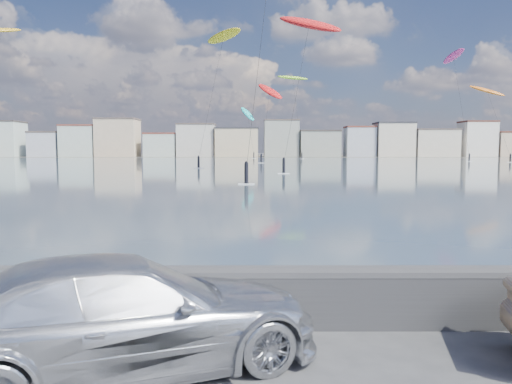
# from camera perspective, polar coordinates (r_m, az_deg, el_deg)

# --- Properties ---
(bay_water) EXTENTS (500.00, 177.00, 0.00)m
(bay_water) POSITION_cam_1_polar(r_m,az_deg,el_deg) (97.06, -0.68, 3.18)
(bay_water) COLOR #314D5B
(bay_water) RESTS_ON ground
(far_shore_strip) EXTENTS (500.00, 60.00, 0.00)m
(far_shore_strip) POSITION_cam_1_polar(r_m,az_deg,el_deg) (205.53, -0.37, 4.12)
(far_shore_strip) COLOR #4C473D
(far_shore_strip) RESTS_ON ground
(seawall) EXTENTS (400.00, 0.36, 1.08)m
(seawall) POSITION_cam_1_polar(r_m,az_deg,el_deg) (8.62, -6.79, -11.55)
(seawall) COLOR #28282B
(seawall) RESTS_ON ground
(far_buildings) EXTENTS (240.79, 13.26, 14.60)m
(far_buildings) POSITION_cam_1_polar(r_m,az_deg,el_deg) (191.53, 0.00, 5.86)
(far_buildings) COLOR white
(far_buildings) RESTS_ON ground
(car_silver) EXTENTS (5.85, 4.17, 1.57)m
(car_silver) POSITION_cam_1_polar(r_m,az_deg,el_deg) (7.18, -14.73, -13.38)
(car_silver) COLOR silver
(car_silver) RESTS_ON ground
(kitesurfer_0) EXTENTS (8.39, 11.04, 32.67)m
(kitesurfer_0) POSITION_cam_1_polar(r_m,az_deg,el_deg) (137.81, -27.08, 15.99)
(kitesurfer_0) COLOR #BF8C19
(kitesurfer_0) RESTS_ON ground
(kitesurfer_1) EXTENTS (6.96, 13.51, 18.76)m
(kitesurfer_1) POSITION_cam_1_polar(r_m,az_deg,el_deg) (115.86, 1.59, 11.32)
(kitesurfer_1) COLOR red
(kitesurfer_1) RESTS_ON ground
(kitesurfer_2) EXTENTS (10.39, 12.12, 26.22)m
(kitesurfer_2) POSITION_cam_1_polar(r_m,az_deg,el_deg) (160.34, 4.22, 12.80)
(kitesurfer_2) COLOR #8CD826
(kitesurfer_2) RESTS_ON ground
(kitesurfer_3) EXTENTS (9.14, 16.48, 19.50)m
(kitesurfer_3) POSITION_cam_1_polar(r_m,az_deg,el_deg) (139.14, 24.92, 10.35)
(kitesurfer_3) COLOR orange
(kitesurfer_3) RESTS_ON ground
(kitesurfer_6) EXTENTS (9.31, 10.97, 21.80)m
(kitesurfer_6) POSITION_cam_1_polar(r_m,az_deg,el_deg) (69.13, 6.08, 18.42)
(kitesurfer_6) COLOR red
(kitesurfer_6) RESTS_ON ground
(kitesurfer_13) EXTENTS (6.28, 10.79, 17.36)m
(kitesurfer_13) POSITION_cam_1_polar(r_m,az_deg,el_deg) (165.59, -0.98, 8.86)
(kitesurfer_13) COLOR #19BFBF
(kitesurfer_13) RESTS_ON ground
(kitesurfer_14) EXTENTS (4.02, 15.98, 28.36)m
(kitesurfer_14) POSITION_cam_1_polar(r_m,az_deg,el_deg) (140.72, 21.65, 14.08)
(kitesurfer_14) COLOR #E5338C
(kitesurfer_14) RESTS_ON ground
(kitesurfer_15) EXTENTS (8.01, 10.29, 22.73)m
(kitesurfer_15) POSITION_cam_1_polar(r_m,az_deg,el_deg) (85.84, -3.76, 17.12)
(kitesurfer_15) COLOR yellow
(kitesurfer_15) RESTS_ON ground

